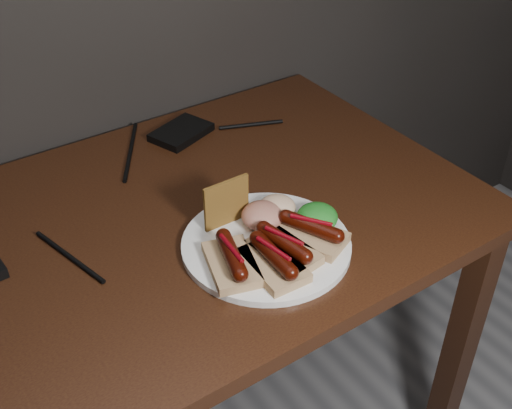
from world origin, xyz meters
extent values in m
cube|color=#381E0E|center=(0.00, 1.38, 0.73)|extent=(1.40, 0.70, 0.03)
cube|color=#381E0E|center=(0.65, 1.08, 0.36)|extent=(0.05, 0.05, 0.72)
cube|color=#381E0E|center=(0.65, 1.68, 0.36)|extent=(0.05, 0.05, 0.72)
cube|color=black|center=(0.31, 1.63, 0.76)|extent=(0.14, 0.12, 0.02)
cylinder|color=black|center=(-0.03, 1.39, 0.75)|extent=(0.05, 0.18, 0.01)
cylinder|color=black|center=(0.19, 1.63, 0.75)|extent=(0.12, 0.19, 0.01)
cylinder|color=black|center=(0.45, 1.58, 0.75)|extent=(0.13, 0.06, 0.01)
cylinder|color=white|center=(0.25, 1.23, 0.76)|extent=(0.32, 0.32, 0.01)
cube|color=tan|center=(0.17, 1.21, 0.77)|extent=(0.10, 0.13, 0.02)
cylinder|color=#430E04|center=(0.17, 1.21, 0.79)|extent=(0.05, 0.10, 0.02)
sphere|color=#430E04|center=(0.15, 1.16, 0.79)|extent=(0.03, 0.02, 0.02)
sphere|color=#430E04|center=(0.18, 1.25, 0.79)|extent=(0.03, 0.02, 0.02)
cylinder|color=#6A050C|center=(0.17, 1.21, 0.80)|extent=(0.01, 0.07, 0.01)
cube|color=tan|center=(0.25, 1.18, 0.77)|extent=(0.08, 0.12, 0.02)
cylinder|color=#430E04|center=(0.25, 1.18, 0.79)|extent=(0.04, 0.10, 0.02)
sphere|color=#430E04|center=(0.26, 1.14, 0.79)|extent=(0.03, 0.02, 0.02)
sphere|color=#430E04|center=(0.24, 1.23, 0.79)|extent=(0.03, 0.02, 0.02)
cylinder|color=#6A050C|center=(0.25, 1.18, 0.80)|extent=(0.03, 0.07, 0.01)
cube|color=tan|center=(0.31, 1.19, 0.77)|extent=(0.11, 0.13, 0.02)
cylinder|color=#430E04|center=(0.31, 1.19, 0.79)|extent=(0.06, 0.10, 0.02)
sphere|color=#430E04|center=(0.33, 1.15, 0.79)|extent=(0.03, 0.02, 0.02)
sphere|color=#430E04|center=(0.29, 1.24, 0.79)|extent=(0.03, 0.02, 0.02)
cylinder|color=#6A050C|center=(0.31, 1.19, 0.80)|extent=(0.05, 0.06, 0.01)
cube|color=tan|center=(0.22, 1.17, 0.77)|extent=(0.08, 0.12, 0.02)
cylinder|color=#430E04|center=(0.22, 1.17, 0.79)|extent=(0.03, 0.10, 0.02)
sphere|color=#430E04|center=(0.22, 1.12, 0.79)|extent=(0.03, 0.02, 0.02)
sphere|color=#430E04|center=(0.22, 1.22, 0.79)|extent=(0.03, 0.02, 0.02)
cylinder|color=#6A050C|center=(0.22, 1.17, 0.80)|extent=(0.02, 0.07, 0.01)
cube|color=olive|center=(0.22, 1.31, 0.80)|extent=(0.08, 0.01, 0.08)
ellipsoid|color=#165811|center=(0.34, 1.22, 0.78)|extent=(0.07, 0.07, 0.04)
ellipsoid|color=#A2101B|center=(0.27, 1.27, 0.78)|extent=(0.07, 0.07, 0.04)
ellipsoid|color=silver|center=(0.30, 1.28, 0.78)|extent=(0.06, 0.06, 0.04)
camera|label=1|loc=(-0.23, 0.57, 1.44)|focal=45.00mm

